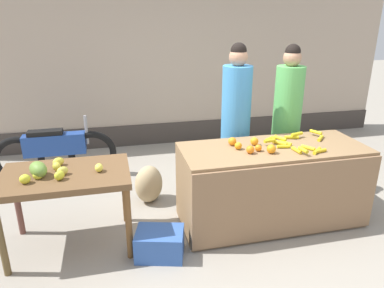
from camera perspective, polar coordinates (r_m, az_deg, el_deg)
ground_plane at (r=4.02m, az=4.86°, el=-12.56°), size 24.00×24.00×0.00m
market_wall_back at (r=6.18m, az=-3.02°, el=14.37°), size 7.64×0.23×3.17m
fruit_stall_counter at (r=3.98m, az=12.43°, el=-6.30°), size 1.94×0.80×0.85m
side_table_wooden at (r=3.56m, az=-19.27°, el=-5.71°), size 1.17×0.75×0.78m
banana_bunch_pile at (r=3.94m, az=15.93°, el=0.28°), size 0.75×0.61×0.07m
orange_pile at (r=3.70m, az=9.36°, el=-0.24°), size 0.39×0.39×0.09m
mango_papaya_pile at (r=3.50m, az=-21.88°, el=-3.81°), size 0.71×0.45×0.14m
vendor_woman_blue_shirt at (r=4.28m, az=6.89°, el=3.28°), size 0.34×0.34×1.86m
vendor_woman_green_shirt at (r=4.58m, az=14.70°, el=3.66°), size 0.34×0.34×1.83m
parked_motorcycle at (r=5.20m, az=-20.74°, el=-1.09°), size 1.60×0.18×0.88m
produce_crate at (r=3.52m, az=-5.11°, el=-15.38°), size 0.51×0.42×0.26m
produce_sack at (r=4.38m, az=-6.84°, el=-6.29°), size 0.47×0.46×0.46m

